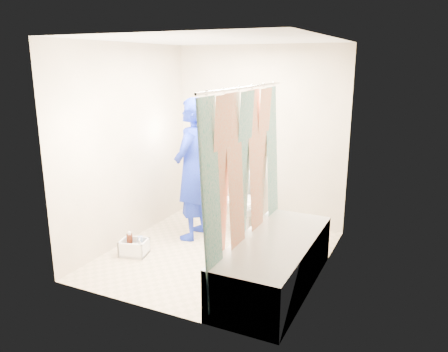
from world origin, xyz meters
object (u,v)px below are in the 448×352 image
at_px(toilet, 245,202).
at_px(plumber, 192,169).
at_px(bathtub, 274,262).
at_px(cleaning_caddy, 135,248).

height_order(toilet, plumber, plumber).
height_order(bathtub, toilet, toilet).
height_order(bathtub, cleaning_caddy, bathtub).
xyz_separation_m(bathtub, plumber, (-1.37, 0.79, 0.62)).
bearing_deg(toilet, bathtub, -72.43).
xyz_separation_m(plumber, cleaning_caddy, (-0.33, -0.79, -0.80)).
distance_m(toilet, plumber, 0.87).
distance_m(plumber, cleaning_caddy, 1.17).
distance_m(toilet, cleaning_caddy, 1.56).
xyz_separation_m(toilet, plumber, (-0.50, -0.50, 0.50)).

